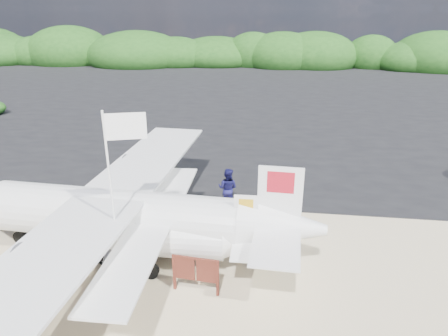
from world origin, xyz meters
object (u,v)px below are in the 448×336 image
(crew_a, at_px, (119,196))
(crew_c, at_px, (224,223))
(flagpole, at_px, (122,285))
(signboard, at_px, (196,292))
(aircraft_small, at_px, (178,83))
(baggage_cart, at_px, (86,238))
(crew_b, at_px, (228,188))
(aircraft_large, at_px, (410,133))

(crew_a, height_order, crew_c, crew_c)
(flagpole, xyz_separation_m, signboard, (2.55, -0.02, 0.00))
(aircraft_small, bearing_deg, crew_a, 97.94)
(baggage_cart, relative_size, crew_b, 1.35)
(crew_b, xyz_separation_m, crew_c, (0.24, -3.11, -0.06))
(crew_a, bearing_deg, aircraft_small, -88.33)
(aircraft_small, bearing_deg, aircraft_large, 138.65)
(aircraft_small, bearing_deg, signboard, 103.21)
(crew_a, relative_size, aircraft_small, 0.20)
(baggage_cart, bearing_deg, aircraft_small, 109.54)
(crew_b, xyz_separation_m, aircraft_small, (-10.21, 32.77, -0.98))
(crew_b, distance_m, crew_c, 3.13)
(signboard, relative_size, crew_b, 0.85)
(crew_b, bearing_deg, baggage_cart, 47.22)
(crew_a, xyz_separation_m, aircraft_small, (-5.37, 33.86, -0.80))
(baggage_cart, distance_m, crew_b, 6.48)
(flagpole, height_order, crew_b, flagpole)
(signboard, distance_m, crew_c, 3.20)
(signboard, bearing_deg, aircraft_large, 63.53)
(baggage_cart, xyz_separation_m, aircraft_large, (17.61, 17.23, 0.00))
(flagpole, distance_m, crew_b, 6.82)
(flagpole, bearing_deg, aircraft_small, 100.71)
(signboard, bearing_deg, baggage_cart, 157.86)
(crew_b, distance_m, aircraft_small, 34.34)
(crew_c, relative_size, aircraft_small, 0.23)
(crew_c, bearing_deg, aircraft_small, -74.62)
(baggage_cart, relative_size, flagpole, 0.44)
(flagpole, xyz_separation_m, crew_b, (2.86, 6.11, 0.98))
(crew_b, bearing_deg, aircraft_large, -116.81)
(aircraft_large, relative_size, aircraft_small, 2.11)
(crew_b, bearing_deg, signboard, 101.82)
(crew_c, bearing_deg, baggage_cart, 2.47)
(signboard, bearing_deg, crew_c, 85.26)
(crew_a, bearing_deg, crew_c, 150.87)
(baggage_cart, height_order, crew_a, crew_a)
(baggage_cart, distance_m, crew_c, 5.74)
(baggage_cart, xyz_separation_m, flagpole, (2.55, -2.67, 0.00))
(flagpole, bearing_deg, crew_b, 64.91)
(baggage_cart, xyz_separation_m, crew_a, (0.57, 2.36, 0.80))
(signboard, height_order, aircraft_large, aircraft_large)
(crew_c, xyz_separation_m, aircraft_large, (11.96, 16.90, -0.92))
(signboard, height_order, aircraft_small, aircraft_small)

